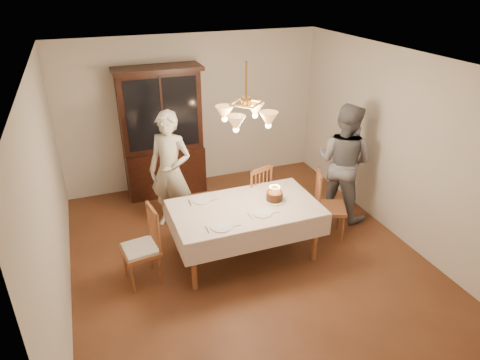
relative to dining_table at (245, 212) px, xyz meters
name	(u,v)px	position (x,y,z in m)	size (l,w,h in m)	color
ground	(245,255)	(0.00, 0.00, -0.68)	(5.00, 5.00, 0.00)	#522A17
room_shell	(246,147)	(0.00, 0.00, 0.90)	(5.00, 5.00, 5.00)	white
dining_table	(245,212)	(0.00, 0.00, 0.00)	(1.90, 1.10, 0.76)	brown
china_hutch	(162,135)	(-0.60, 2.25, 0.36)	(1.38, 0.54, 2.16)	black
chair_far_side	(253,198)	(0.40, 0.71, -0.24)	(0.55, 0.54, 1.00)	brown
chair_left_end	(141,250)	(-1.37, -0.04, -0.23)	(0.47, 0.49, 1.00)	brown
chair_right_end	(329,209)	(1.30, 0.04, -0.24)	(0.56, 0.57, 1.00)	brown
elderly_woman	(170,171)	(-0.73, 1.12, 0.21)	(0.65, 0.43, 1.78)	beige
adult_in_grey	(344,162)	(1.78, 0.50, 0.22)	(0.88, 0.68, 1.81)	slate
birthday_cake	(274,197)	(0.41, 0.01, 0.14)	(0.30, 0.30, 0.21)	white
place_setting_near_left	(223,226)	(-0.43, -0.35, 0.08)	(0.42, 0.27, 0.02)	white
place_setting_near_right	(263,213)	(0.15, -0.24, 0.08)	(0.40, 0.25, 0.02)	white
place_setting_far_left	(203,200)	(-0.47, 0.35, 0.08)	(0.38, 0.23, 0.02)	white
chandelier	(246,116)	(0.00, 0.00, 1.29)	(0.62, 0.62, 0.73)	#BF8C3F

